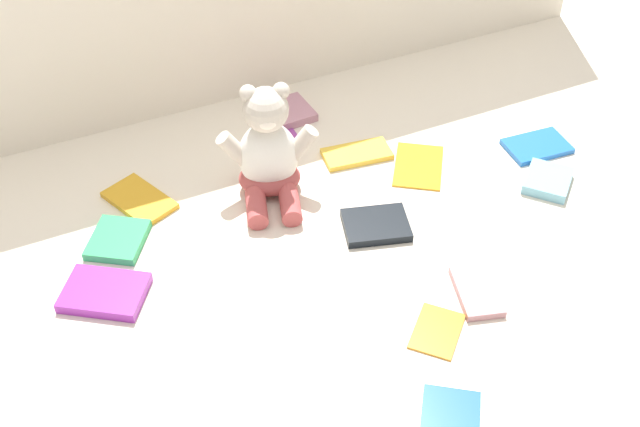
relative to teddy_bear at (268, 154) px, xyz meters
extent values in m
plane|color=silver|center=(0.01, -0.10, -0.08)|extent=(3.20, 3.20, 0.00)
ellipsoid|color=white|center=(0.00, 0.01, -0.01)|extent=(0.13, 0.12, 0.15)
ellipsoid|color=#B24C4C|center=(0.00, 0.00, -0.06)|extent=(0.14, 0.12, 0.05)
sphere|color=beige|center=(0.00, 0.00, 0.10)|extent=(0.10, 0.10, 0.08)
ellipsoid|color=white|center=(-0.01, -0.03, 0.09)|extent=(0.04, 0.03, 0.02)
sphere|color=beige|center=(-0.02, 0.02, 0.13)|extent=(0.04, 0.04, 0.03)
sphere|color=beige|center=(0.03, 0.00, 0.13)|extent=(0.04, 0.04, 0.03)
cylinder|color=beige|center=(-0.06, 0.02, 0.01)|extent=(0.07, 0.05, 0.08)
cylinder|color=beige|center=(0.06, -0.01, 0.01)|extent=(0.07, 0.05, 0.08)
cylinder|color=#B24C4C|center=(-0.05, -0.06, -0.07)|extent=(0.06, 0.09, 0.04)
cylinder|color=#B24C4C|center=(0.01, -0.08, -0.07)|extent=(0.06, 0.09, 0.04)
cube|color=#B27A90|center=(0.13, 0.21, -0.08)|extent=(0.10, 0.10, 0.02)
cube|color=green|center=(-0.30, -0.02, -0.08)|extent=(0.13, 0.14, 0.02)
cube|color=blue|center=(0.54, -0.11, -0.08)|extent=(0.13, 0.09, 0.01)
cube|color=#8C3A90|center=(0.06, 0.13, -0.08)|extent=(0.10, 0.07, 0.01)
cube|color=gold|center=(-0.24, 0.07, -0.08)|extent=(0.13, 0.16, 0.01)
cube|color=black|center=(0.13, -0.18, -0.08)|extent=(0.14, 0.12, 0.02)
cube|color=orange|center=(0.29, -0.06, -0.08)|extent=(0.15, 0.17, 0.01)
cube|color=orange|center=(0.11, -0.43, -0.08)|extent=(0.12, 0.12, 0.01)
cube|color=yellow|center=(0.20, 0.02, -0.08)|extent=(0.14, 0.08, 0.01)
cube|color=#75B6CD|center=(0.49, -0.21, -0.07)|extent=(0.13, 0.12, 0.02)
cube|color=purple|center=(-0.35, -0.14, -0.08)|extent=(0.16, 0.15, 0.02)
cube|color=#2159A4|center=(0.04, -0.58, -0.08)|extent=(0.12, 0.12, 0.02)
cube|color=#B47D84|center=(0.21, -0.39, -0.08)|extent=(0.09, 0.13, 0.01)
camera|label=1|loc=(-0.39, -1.07, 0.89)|focal=44.09mm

